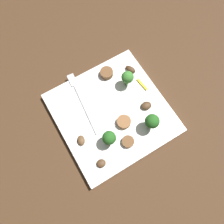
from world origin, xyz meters
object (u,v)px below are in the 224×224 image
at_px(plate, 112,113).
at_px(broccoli_floret_0, 109,138).
at_px(sausage_slice_1, 124,122).
at_px(mushroom_2, 131,69).
at_px(mushroom_3, 146,106).
at_px(fork, 81,99).
at_px(mushroom_0, 81,140).
at_px(pepper_strip_1, 142,85).
at_px(sausage_slice_2, 107,73).
at_px(broccoli_floret_1, 152,121).
at_px(mushroom_1, 101,163).
at_px(sausage_slice_0, 128,142).
at_px(broccoli_floret_2, 127,77).

relative_size(plate, broccoli_floret_0, 5.47).
bearing_deg(sausage_slice_1, mushroom_2, -38.79).
xyz_separation_m(mushroom_2, mushroom_3, (-0.11, 0.02, 0.00)).
bearing_deg(plate, broccoli_floret_0, 144.03).
distance_m(fork, sausage_slice_1, 0.13).
distance_m(broccoli_floret_0, mushroom_0, 0.07).
bearing_deg(pepper_strip_1, sausage_slice_2, 41.01).
relative_size(broccoli_floret_1, mushroom_3, 2.09).
height_order(fork, mushroom_1, mushroom_1).
relative_size(sausage_slice_1, mushroom_1, 1.59).
xyz_separation_m(sausage_slice_0, mushroom_1, (-0.01, 0.08, -0.00)).
bearing_deg(broccoli_floret_2, pepper_strip_1, -127.40).
height_order(broccoli_floret_0, broccoli_floret_2, same).
height_order(broccoli_floret_2, mushroom_1, broccoli_floret_2).
distance_m(mushroom_0, mushroom_2, 0.23).
height_order(sausage_slice_2, mushroom_1, sausage_slice_2).
relative_size(sausage_slice_1, mushroom_0, 1.38).
bearing_deg(mushroom_1, mushroom_2, -47.70).
bearing_deg(sausage_slice_2, mushroom_1, 146.52).
bearing_deg(mushroom_2, sausage_slice_1, 141.21).
relative_size(broccoli_floret_0, sausage_slice_2, 1.43).
xyz_separation_m(broccoli_floret_2, pepper_strip_1, (-0.02, -0.03, -0.03)).
bearing_deg(sausage_slice_2, plate, 156.84).
bearing_deg(plate, mushroom_3, -111.22).
relative_size(plate, mushroom_1, 12.41).
bearing_deg(broccoli_floret_1, mushroom_2, -15.19).
bearing_deg(mushroom_0, broccoli_floret_2, -67.14).
bearing_deg(mushroom_0, sausage_slice_0, -122.55).
height_order(fork, sausage_slice_0, sausage_slice_0).
distance_m(mushroom_1, mushroom_3, 0.18).
height_order(plate, sausage_slice_0, sausage_slice_0).
relative_size(broccoli_floret_2, sausage_slice_0, 1.69).
height_order(plate, mushroom_3, mushroom_3).
distance_m(plate, broccoli_floret_2, 0.10).
distance_m(broccoli_floret_1, sausage_slice_0, 0.08).
distance_m(plate, fork, 0.09).
bearing_deg(broccoli_floret_0, fork, 3.07).
bearing_deg(broccoli_floret_0, mushroom_1, 130.28).
bearing_deg(broccoli_floret_2, broccoli_floret_0, 132.68).
bearing_deg(mushroom_2, mushroom_3, 168.59).
relative_size(mushroom_0, mushroom_2, 0.84).
bearing_deg(plate, pepper_strip_1, -77.21).
bearing_deg(broccoli_floret_1, mushroom_0, 71.97).
distance_m(sausage_slice_1, mushroom_1, 0.11).
xyz_separation_m(broccoli_floret_1, mushroom_3, (0.05, -0.02, -0.03)).
bearing_deg(mushroom_1, mushroom_3, -68.93).
height_order(broccoli_floret_2, pepper_strip_1, broccoli_floret_2).
relative_size(sausage_slice_2, mushroom_0, 1.38).
distance_m(broccoli_floret_2, mushroom_1, 0.22).
xyz_separation_m(sausage_slice_1, sausage_slice_2, (0.14, -0.03, 0.00)).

